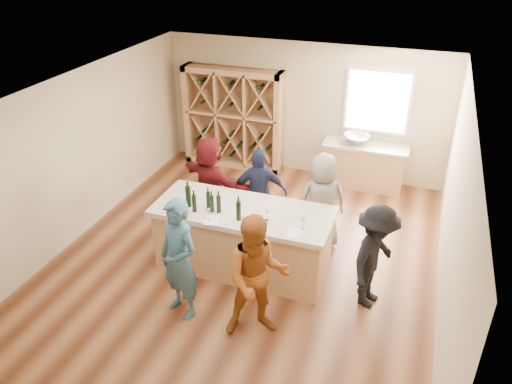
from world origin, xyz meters
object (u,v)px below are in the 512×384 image
(wine_bottle_d, at_px, (212,204))
(person_server, at_px, (375,257))
(tasting_counter_base, at_px, (243,241))
(person_near_left, at_px, (179,260))
(person_far_mid, at_px, (259,193))
(wine_rack, at_px, (233,118))
(wine_bottle_f, at_px, (239,211))
(sink, at_px, (357,139))
(wine_bottle_c, at_px, (208,200))
(person_far_left, at_px, (211,182))
(wine_bottle_e, at_px, (219,204))
(person_near_right, at_px, (258,277))
(person_far_right, at_px, (322,202))
(wine_bottle_a, at_px, (188,197))
(wine_bottle_b, at_px, (194,203))

(wine_bottle_d, height_order, person_server, person_server)
(tasting_counter_base, bearing_deg, person_near_left, -109.87)
(wine_bottle_d, height_order, person_far_mid, person_far_mid)
(wine_rack, xyz_separation_m, person_near_left, (1.10, -4.76, -0.20))
(wine_bottle_f, bearing_deg, sink, 73.64)
(wine_bottle_d, bearing_deg, wine_bottle_c, 138.85)
(wine_rack, distance_m, person_far_mid, 2.89)
(person_far_mid, height_order, person_far_left, person_far_left)
(wine_rack, xyz_separation_m, wine_bottle_e, (1.24, -3.72, 0.12))
(person_server, relative_size, wine_bottle_f, 5.33)
(person_server, bearing_deg, sink, 29.37)
(sink, bearing_deg, person_near_left, -108.82)
(wine_bottle_d, bearing_deg, person_near_left, -92.28)
(person_far_mid, bearing_deg, person_near_left, 63.55)
(person_near_right, bearing_deg, person_server, 13.36)
(person_server, relative_size, person_far_right, 0.95)
(wine_bottle_a, height_order, person_far_left, person_far_left)
(tasting_counter_base, xyz_separation_m, person_far_mid, (-0.09, 1.05, 0.30))
(tasting_counter_base, xyz_separation_m, person_near_left, (-0.45, -1.24, 0.40))
(wine_bottle_c, distance_m, person_far_right, 1.94)
(person_far_right, height_order, person_far_left, person_far_left)
(wine_rack, distance_m, wine_bottle_f, 4.15)
(person_server, bearing_deg, wine_bottle_a, 106.21)
(wine_rack, distance_m, tasting_counter_base, 3.90)
(person_server, xyz_separation_m, wine_bottle_f, (-1.97, -0.13, 0.43))
(wine_bottle_c, distance_m, wine_bottle_f, 0.57)
(person_far_right, relative_size, person_far_left, 0.99)
(wine_bottle_a, bearing_deg, person_far_right, 34.18)
(person_far_right, bearing_deg, tasting_counter_base, 20.43)
(wine_rack, distance_m, wine_bottle_b, 3.92)
(wine_rack, relative_size, wine_bottle_e, 8.06)
(wine_bottle_b, bearing_deg, person_far_right, 38.81)
(wine_bottle_d, xyz_separation_m, person_far_left, (-0.60, 1.27, -0.37))
(sink, xyz_separation_m, wine_bottle_b, (-1.81, -3.74, 0.20))
(person_far_left, bearing_deg, tasting_counter_base, 155.85)
(tasting_counter_base, xyz_separation_m, person_near_right, (0.67, -1.23, 0.39))
(tasting_counter_base, bearing_deg, wine_bottle_b, -156.24)
(wine_bottle_f, bearing_deg, person_far_mid, 96.07)
(sink, xyz_separation_m, person_far_mid, (-1.25, -2.41, -0.21))
(person_server, relative_size, person_far_left, 0.95)
(wine_rack, height_order, person_far_left, wine_rack)
(wine_bottle_f, bearing_deg, tasting_counter_base, 99.46)
(wine_bottle_c, distance_m, person_far_left, 1.35)
(person_far_mid, xyz_separation_m, person_far_right, (1.09, -0.01, 0.04))
(wine_bottle_a, distance_m, person_server, 2.86)
(person_server, bearing_deg, wine_bottle_f, 109.72)
(wine_bottle_a, bearing_deg, wine_bottle_c, 8.69)
(person_server, bearing_deg, person_far_right, 56.12)
(sink, height_order, wine_bottle_b, wine_bottle_b)
(wine_bottle_d, distance_m, person_server, 2.46)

